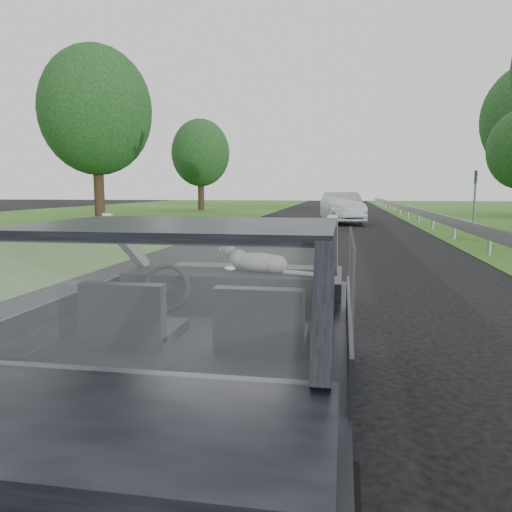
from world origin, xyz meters
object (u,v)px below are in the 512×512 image
at_px(subject_car, 208,329).
at_px(highway_sign, 475,198).
at_px(other_car, 342,208).
at_px(cat, 259,261).

relative_size(subject_car, highway_sign, 1.64).
bearing_deg(other_car, highway_sign, -16.35).
bearing_deg(subject_car, other_car, 87.92).
distance_m(cat, highway_sign, 20.92).
xyz_separation_m(cat, highway_sign, (6.37, 19.92, 0.13)).
bearing_deg(highway_sign, other_car, -168.17).
height_order(cat, other_car, other_car).
bearing_deg(subject_car, cat, 71.38).
height_order(cat, highway_sign, highway_sign).
xyz_separation_m(subject_car, cat, (0.22, 0.66, 0.36)).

